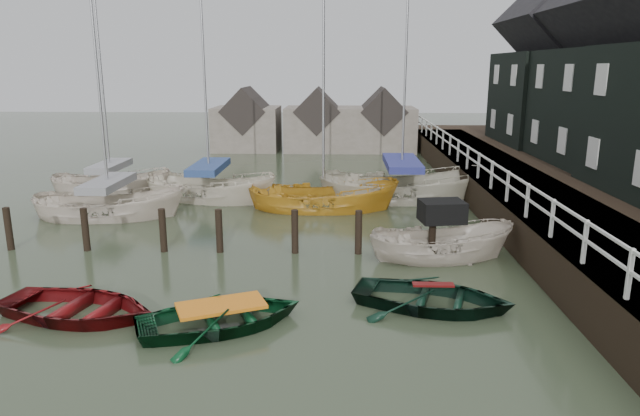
{
  "coord_description": "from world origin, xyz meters",
  "views": [
    {
      "loc": [
        2.61,
        -14.16,
        5.74
      ],
      "look_at": [
        1.98,
        3.3,
        1.4
      ],
      "focal_mm": 32.0,
      "sensor_mm": 36.0,
      "label": 1
    }
  ],
  "objects_px": {
    "rowboat_dkgreen": "(432,307)",
    "motorboat": "(441,256)",
    "rowboat_green": "(222,327)",
    "rowboat_red": "(79,317)",
    "sailboat_e": "(112,192)",
    "sailboat_a": "(111,215)",
    "sailboat_c": "(323,209)",
    "sailboat_d": "(401,198)",
    "sailboat_b": "(210,198)"
  },
  "relations": [
    {
      "from": "rowboat_dkgreen",
      "to": "sailboat_b",
      "type": "distance_m",
      "value": 13.99
    },
    {
      "from": "rowboat_green",
      "to": "sailboat_c",
      "type": "xyz_separation_m",
      "value": [
        1.96,
        11.1,
        0.01
      ]
    },
    {
      "from": "rowboat_red",
      "to": "motorboat",
      "type": "relative_size",
      "value": 0.83
    },
    {
      "from": "rowboat_red",
      "to": "rowboat_dkgreen",
      "type": "distance_m",
      "value": 8.47
    },
    {
      "from": "rowboat_dkgreen",
      "to": "motorboat",
      "type": "relative_size",
      "value": 0.83
    },
    {
      "from": "sailboat_b",
      "to": "sailboat_c",
      "type": "distance_m",
      "value": 5.33
    },
    {
      "from": "rowboat_dkgreen",
      "to": "sailboat_a",
      "type": "distance_m",
      "value": 13.97
    },
    {
      "from": "sailboat_c",
      "to": "sailboat_e",
      "type": "bearing_deg",
      "value": 74.59
    },
    {
      "from": "sailboat_a",
      "to": "rowboat_red",
      "type": "bearing_deg",
      "value": -169.12
    },
    {
      "from": "sailboat_b",
      "to": "sailboat_d",
      "type": "bearing_deg",
      "value": -71.4
    },
    {
      "from": "rowboat_green",
      "to": "sailboat_a",
      "type": "relative_size",
      "value": 0.32
    },
    {
      "from": "sailboat_a",
      "to": "rowboat_dkgreen",
      "type": "bearing_deg",
      "value": -132.68
    },
    {
      "from": "sailboat_a",
      "to": "sailboat_d",
      "type": "bearing_deg",
      "value": -80.23
    },
    {
      "from": "rowboat_dkgreen",
      "to": "sailboat_a",
      "type": "xyz_separation_m",
      "value": [
        -11.28,
        8.23,
        0.07
      ]
    },
    {
      "from": "rowboat_dkgreen",
      "to": "sailboat_d",
      "type": "height_order",
      "value": "sailboat_d"
    },
    {
      "from": "rowboat_dkgreen",
      "to": "sailboat_d",
      "type": "distance_m",
      "value": 11.67
    },
    {
      "from": "rowboat_green",
      "to": "motorboat",
      "type": "distance_m",
      "value": 7.55
    },
    {
      "from": "rowboat_green",
      "to": "rowboat_dkgreen",
      "type": "height_order",
      "value": "rowboat_dkgreen"
    },
    {
      "from": "sailboat_b",
      "to": "sailboat_c",
      "type": "height_order",
      "value": "sailboat_b"
    },
    {
      "from": "sailboat_d",
      "to": "sailboat_e",
      "type": "relative_size",
      "value": 1.22
    },
    {
      "from": "sailboat_b",
      "to": "rowboat_red",
      "type": "bearing_deg",
      "value": -164.63
    },
    {
      "from": "sailboat_d",
      "to": "sailboat_e",
      "type": "distance_m",
      "value": 13.39
    },
    {
      "from": "rowboat_red",
      "to": "sailboat_e",
      "type": "distance_m",
      "value": 14.18
    },
    {
      "from": "sailboat_a",
      "to": "rowboat_green",
      "type": "bearing_deg",
      "value": -152.8
    },
    {
      "from": "rowboat_red",
      "to": "rowboat_dkgreen",
      "type": "height_order",
      "value": "rowboat_red"
    },
    {
      "from": "rowboat_red",
      "to": "rowboat_green",
      "type": "relative_size",
      "value": 1.04
    },
    {
      "from": "rowboat_dkgreen",
      "to": "sailboat_e",
      "type": "bearing_deg",
      "value": 62.46
    },
    {
      "from": "sailboat_c",
      "to": "motorboat",
      "type": "bearing_deg",
      "value": -148.73
    },
    {
      "from": "sailboat_b",
      "to": "rowboat_dkgreen",
      "type": "bearing_deg",
      "value": -127.77
    },
    {
      "from": "sailboat_b",
      "to": "sailboat_d",
      "type": "height_order",
      "value": "sailboat_b"
    },
    {
      "from": "rowboat_red",
      "to": "rowboat_green",
      "type": "bearing_deg",
      "value": -83.53
    },
    {
      "from": "sailboat_b",
      "to": "sailboat_e",
      "type": "height_order",
      "value": "sailboat_b"
    },
    {
      "from": "rowboat_green",
      "to": "rowboat_dkgreen",
      "type": "relative_size",
      "value": 0.97
    },
    {
      "from": "sailboat_c",
      "to": "sailboat_d",
      "type": "xyz_separation_m",
      "value": [
        3.39,
        1.82,
        0.05
      ]
    },
    {
      "from": "rowboat_green",
      "to": "sailboat_b",
      "type": "height_order",
      "value": "sailboat_b"
    },
    {
      "from": "sailboat_a",
      "to": "sailboat_c",
      "type": "relative_size",
      "value": 1.16
    },
    {
      "from": "sailboat_e",
      "to": "rowboat_green",
      "type": "bearing_deg",
      "value": -155.55
    },
    {
      "from": "sailboat_b",
      "to": "sailboat_c",
      "type": "bearing_deg",
      "value": -90.31
    },
    {
      "from": "rowboat_red",
      "to": "sailboat_e",
      "type": "relative_size",
      "value": 0.39
    },
    {
      "from": "sailboat_e",
      "to": "sailboat_c",
      "type": "bearing_deg",
      "value": -110.92
    },
    {
      "from": "rowboat_red",
      "to": "sailboat_c",
      "type": "bearing_deg",
      "value": -14.17
    },
    {
      "from": "rowboat_red",
      "to": "sailboat_b",
      "type": "distance_m",
      "value": 12.31
    },
    {
      "from": "motorboat",
      "to": "sailboat_d",
      "type": "relative_size",
      "value": 0.38
    },
    {
      "from": "rowboat_green",
      "to": "sailboat_d",
      "type": "xyz_separation_m",
      "value": [
        5.35,
        12.92,
        0.06
      ]
    },
    {
      "from": "rowboat_red",
      "to": "motorboat",
      "type": "distance_m",
      "value": 10.28
    },
    {
      "from": "rowboat_dkgreen",
      "to": "motorboat",
      "type": "height_order",
      "value": "motorboat"
    },
    {
      "from": "sailboat_a",
      "to": "sailboat_d",
      "type": "xyz_separation_m",
      "value": [
        11.7,
        3.43,
        -0.01
      ]
    },
    {
      "from": "rowboat_red",
      "to": "sailboat_b",
      "type": "height_order",
      "value": "sailboat_b"
    },
    {
      "from": "sailboat_c",
      "to": "rowboat_dkgreen",
      "type": "bearing_deg",
      "value": -163.32
    },
    {
      "from": "sailboat_c",
      "to": "sailboat_d",
      "type": "height_order",
      "value": "sailboat_d"
    }
  ]
}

